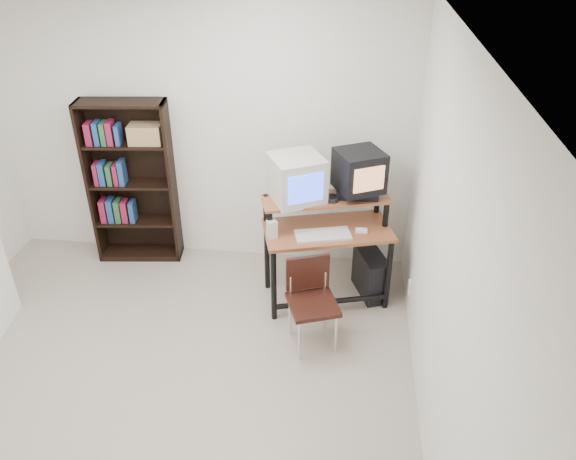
# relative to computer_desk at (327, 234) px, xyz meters

# --- Properties ---
(floor) EXTENTS (4.00, 4.00, 0.01)m
(floor) POSITION_rel_computer_desk_xyz_m (-1.25, -1.35, -0.68)
(floor) COLOR #AEA290
(floor) RESTS_ON ground
(ceiling) EXTENTS (4.00, 4.00, 0.01)m
(ceiling) POSITION_rel_computer_desk_xyz_m (-1.25, -1.35, 1.92)
(ceiling) COLOR white
(ceiling) RESTS_ON back_wall
(back_wall) EXTENTS (4.00, 0.01, 2.60)m
(back_wall) POSITION_rel_computer_desk_xyz_m (-1.25, 0.65, 0.62)
(back_wall) COLOR white
(back_wall) RESTS_ON floor
(right_wall) EXTENTS (0.01, 4.00, 2.60)m
(right_wall) POSITION_rel_computer_desk_xyz_m (0.75, -1.35, 0.62)
(right_wall) COLOR white
(right_wall) RESTS_ON floor
(computer_desk) EXTENTS (1.20, 0.82, 0.98)m
(computer_desk) POSITION_rel_computer_desk_xyz_m (0.00, 0.00, 0.00)
(computer_desk) COLOR #955330
(computer_desk) RESTS_ON floor
(crt_monitor) EXTENTS (0.56, 0.56, 0.39)m
(crt_monitor) POSITION_rel_computer_desk_xyz_m (-0.28, 0.06, 0.49)
(crt_monitor) COLOR beige
(crt_monitor) RESTS_ON computer_desk
(vcr) EXTENTS (0.37, 0.27, 0.08)m
(vcr) POSITION_rel_computer_desk_xyz_m (0.24, 0.18, 0.33)
(vcr) COLOR black
(vcr) RESTS_ON computer_desk
(crt_tv) EXTENTS (0.49, 0.48, 0.35)m
(crt_tv) POSITION_rel_computer_desk_xyz_m (0.25, 0.15, 0.55)
(crt_tv) COLOR black
(crt_tv) RESTS_ON vcr
(cd_spindle) EXTENTS (0.16, 0.16, 0.05)m
(cd_spindle) POSITION_rel_computer_desk_xyz_m (0.03, 0.04, 0.32)
(cd_spindle) COLOR #26262B
(cd_spindle) RESTS_ON computer_desk
(keyboard) EXTENTS (0.51, 0.32, 0.03)m
(keyboard) POSITION_rel_computer_desk_xyz_m (-0.03, -0.14, 0.06)
(keyboard) COLOR beige
(keyboard) RESTS_ON computer_desk
(mousepad) EXTENTS (0.26, 0.23, 0.01)m
(mousepad) POSITION_rel_computer_desk_xyz_m (0.30, -0.02, 0.05)
(mousepad) COLOR black
(mousepad) RESTS_ON computer_desk
(mouse) EXTENTS (0.10, 0.06, 0.03)m
(mouse) POSITION_rel_computer_desk_xyz_m (0.30, -0.03, 0.07)
(mouse) COLOR white
(mouse) RESTS_ON mousepad
(desk_speaker) EXTENTS (0.11, 0.10, 0.17)m
(desk_speaker) POSITION_rel_computer_desk_xyz_m (-0.46, -0.21, 0.13)
(desk_speaker) COLOR beige
(desk_speaker) RESTS_ON computer_desk
(pc_tower) EXTENTS (0.34, 0.49, 0.42)m
(pc_tower) POSITION_rel_computer_desk_xyz_m (0.42, 0.10, -0.47)
(pc_tower) COLOR black
(pc_tower) RESTS_ON floor
(school_chair) EXTENTS (0.48, 0.48, 0.76)m
(school_chair) POSITION_rel_computer_desk_xyz_m (-0.09, -0.61, -0.21)
(school_chair) COLOR black
(school_chair) RESTS_ON floor
(bookshelf) EXTENTS (0.85, 0.36, 1.64)m
(bookshelf) POSITION_rel_computer_desk_xyz_m (-1.93, 0.51, 0.17)
(bookshelf) COLOR black
(bookshelf) RESTS_ON floor
(wall_outlet) EXTENTS (0.02, 0.08, 0.12)m
(wall_outlet) POSITION_rel_computer_desk_xyz_m (0.74, -0.20, -0.38)
(wall_outlet) COLOR beige
(wall_outlet) RESTS_ON right_wall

